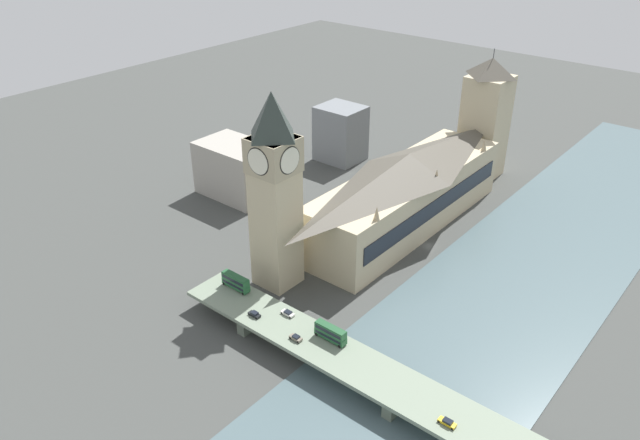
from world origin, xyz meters
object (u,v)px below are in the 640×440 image
Objects in this scene: car_northbound_mid at (296,338)px; car_southbound_lead at (447,422)px; car_northbound_tail at (288,313)px; double_decker_bus_mid at (236,281)px; parliament_hall at (407,191)px; clock_tower at (275,186)px; double_decker_bus_rear at (331,333)px; road_bridge at (401,391)px; car_southbound_mid at (254,314)px; victoria_tower at (485,119)px.

car_southbound_lead is (-48.70, 0.31, -0.02)m from car_northbound_mid.
car_northbound_mid is 11.78m from car_northbound_tail.
double_decker_bus_mid is at bearing 0.64° from car_northbound_tail.
clock_tower reaches higher than parliament_hall.
parliament_hall is at bearing -101.13° from clock_tower.
double_decker_bus_rear is 2.33× the size of car_northbound_tail.
car_southbound_lead is (-67.11, 86.21, -8.07)m from parliament_hall.
road_bridge is 37.69× the size of car_southbound_mid.
clock_tower is at bearing -17.80° from car_southbound_lead.
double_decker_bus_mid is (64.98, -3.72, 3.85)m from road_bridge.
double_decker_bus_mid reaches higher than car_northbound_tail.
victoria_tower is (0.05, -63.14, 11.89)m from parliament_hall.
clock_tower is 17.43× the size of car_northbound_mid.
clock_tower is at bearing -61.19° from car_southbound_mid.
car_northbound_mid is at bearing 39.34° from double_decker_bus_rear.
car_southbound_lead is at bearing 127.90° from parliament_hall.
car_southbound_lead reaches higher than car_northbound_tail.
car_northbound_tail is at bearing 93.63° from victoria_tower.
clock_tower is 0.44× the size of road_bridge.
double_decker_bus_rear reaches higher than car_northbound_mid.
double_decker_bus_rear is (-39.07, 0.56, -0.06)m from double_decker_bus_mid.
double_decker_bus_mid is 1.04× the size of double_decker_bus_rear.
double_decker_bus_rear is at bearing 153.61° from clock_tower.
parliament_hall is 88.22m from car_northbound_mid.
car_northbound_tail is (-8.96, 78.86, -8.09)m from parliament_hall.
car_northbound_mid is at bearing 97.06° from victoria_tower.
double_decker_bus_mid reaches higher than road_bridge.
car_northbound_tail is (-20.92, 18.04, -28.94)m from clock_tower.
car_southbound_mid is (7.28, 6.76, 0.06)m from car_northbound_tail.
double_decker_bus_mid is 80.51m from car_southbound_lead.
clock_tower is 40.44m from car_southbound_mid.
victoria_tower is 0.38× the size of road_bridge.
car_northbound_mid is at bearing -0.36° from car_southbound_lead.
double_decker_bus_rear is 41.66m from car_southbound_lead.
car_northbound_mid is at bearing 179.07° from car_southbound_mid.
parliament_hall is 26.29× the size of car_northbound_mid.
car_southbound_lead is (-80.17, 7.10, -1.97)m from double_decker_bus_mid.
car_northbound_tail reaches higher than road_bridge.
car_northbound_mid is (33.52, 3.07, 1.90)m from road_bridge.
car_northbound_tail is (17.05, -0.81, -1.93)m from double_decker_bus_rear.
car_southbound_mid is (-14.73, 6.52, -1.94)m from double_decker_bus_mid.
parliament_hall is 80.41m from double_decker_bus_mid.
road_bridge is (-51.98, 145.96, -21.84)m from victoria_tower.
car_northbound_mid is (-31.47, 6.79, -1.95)m from double_decker_bus_mid.
double_decker_bus_mid is at bearing -0.82° from double_decker_bus_rear.
car_southbound_mid is (-13.64, 24.80, -28.88)m from clock_tower.
victoria_tower is 151.49m from car_northbound_mid.
car_southbound_lead is at bearing 162.20° from clock_tower.
car_northbound_tail is 0.96× the size of car_southbound_lead.
road_bridge is at bearing -12.54° from car_southbound_lead.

